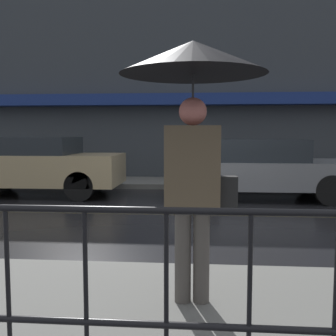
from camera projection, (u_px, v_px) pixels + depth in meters
ground_plane at (202, 214)px, 7.50m from camera, size 80.00×80.00×0.00m
sidewalk_near at (204, 329)px, 2.97m from camera, size 28.00×2.54×0.14m
sidewalk_far at (201, 183)px, 11.71m from camera, size 28.00×1.92×0.14m
lane_marking at (202, 214)px, 7.50m from camera, size 25.20×0.12×0.01m
building_storefront at (202, 88)px, 12.52m from camera, size 28.00×0.85×6.03m
railing_foreground at (208, 287)px, 1.89m from camera, size 12.00×0.04×1.05m
pedestrian at (193, 90)px, 3.13m from camera, size 1.18×1.18×2.13m
car_tan at (38, 165)px, 9.76m from camera, size 4.06×1.71×1.45m
car_grey at (260, 168)px, 9.31m from camera, size 4.30×1.88×1.41m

